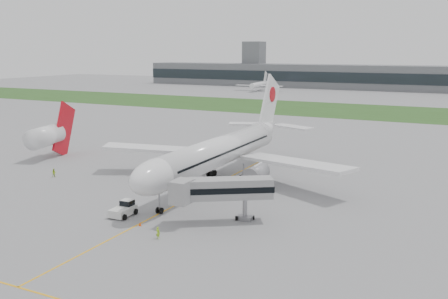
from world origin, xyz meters
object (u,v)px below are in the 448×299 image
at_px(ground_crew_near, 158,233).
at_px(neighbor_aircraft, 48,135).
at_px(pushback_tug, 124,209).
at_px(jet_bridge, 220,190).
at_px(airliner, 222,150).

height_order(ground_crew_near, neighbor_aircraft, neighbor_aircraft).
distance_m(pushback_tug, jet_bridge, 14.21).
height_order(jet_bridge, neighbor_aircraft, neighbor_aircraft).
distance_m(jet_bridge, ground_crew_near, 10.32).
bearing_deg(pushback_tug, jet_bridge, 12.40).
height_order(airliner, jet_bridge, airliner).
bearing_deg(jet_bridge, neighbor_aircraft, 126.27).
relative_size(airliner, neighbor_aircraft, 3.49).
distance_m(airliner, jet_bridge, 21.55).
height_order(airliner, pushback_tug, airliner).
bearing_deg(airliner, ground_crew_near, -79.50).
distance_m(jet_bridge, neighbor_aircraft, 54.81).
height_order(airliner, neighbor_aircraft, airliner).
distance_m(airliner, pushback_tug, 23.56).
distance_m(airliner, neighbor_aircraft, 41.71).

